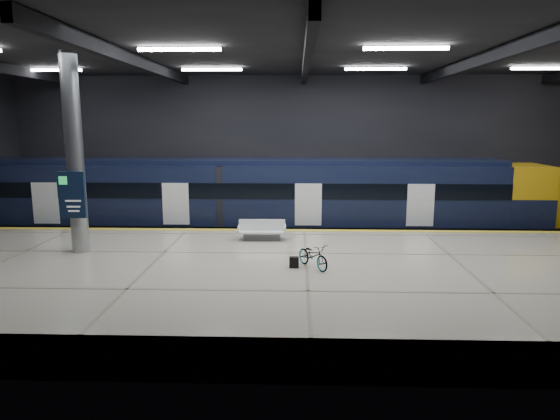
{
  "coord_description": "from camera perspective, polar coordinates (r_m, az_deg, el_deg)",
  "views": [
    {
      "loc": [
        -0.33,
        -18.03,
        5.64
      ],
      "look_at": [
        -0.98,
        1.5,
        2.2
      ],
      "focal_mm": 32.0,
      "sensor_mm": 36.0,
      "label": 1
    }
  ],
  "objects": [
    {
      "name": "safety_strip",
      "position": [
        21.27,
        2.76,
        -2.34
      ],
      "size": [
        30.0,
        0.4,
        0.01
      ],
      "primitive_type": "cube",
      "color": "yellow",
      "rests_on": "platform"
    },
    {
      "name": "ground",
      "position": [
        18.89,
        2.85,
        -7.4
      ],
      "size": [
        30.0,
        30.0,
        0.0
      ],
      "primitive_type": "plane",
      "color": "black",
      "rests_on": "ground"
    },
    {
      "name": "platform",
      "position": [
        16.34,
        3.01,
        -8.17
      ],
      "size": [
        30.0,
        11.0,
        1.1
      ],
      "primitive_type": "cube",
      "color": "#BEB5A0",
      "rests_on": "ground"
    },
    {
      "name": "bench",
      "position": [
        19.51,
        -2.06,
        -2.61
      ],
      "size": [
        1.87,
        0.8,
        0.82
      ],
      "rotation": [
        0.0,
        0.0,
        0.02
      ],
      "color": "#595B60",
      "rests_on": "platform"
    },
    {
      "name": "rails",
      "position": [
        24.18,
        2.65,
        -3.32
      ],
      "size": [
        30.0,
        1.52,
        0.16
      ],
      "color": "gray",
      "rests_on": "ground"
    },
    {
      "name": "room_shell",
      "position": [
        18.03,
        3.01,
        10.23
      ],
      "size": [
        30.1,
        16.1,
        8.05
      ],
      "color": "black",
      "rests_on": "ground"
    },
    {
      "name": "train",
      "position": [
        23.8,
        0.27,
        1.33
      ],
      "size": [
        29.4,
        2.84,
        3.79
      ],
      "color": "black",
      "rests_on": "ground"
    },
    {
      "name": "info_column",
      "position": [
        18.69,
        -22.44,
        5.62
      ],
      "size": [
        0.9,
        0.78,
        6.9
      ],
      "color": "#9EA0A5",
      "rests_on": "platform"
    },
    {
      "name": "bicycle",
      "position": [
        15.8,
        3.81,
        -5.22
      ],
      "size": [
        1.28,
        1.57,
        0.8
      ],
      "primitive_type": "imported",
      "rotation": [
        0.0,
        0.0,
        0.58
      ],
      "color": "#99999E",
      "rests_on": "platform"
    },
    {
      "name": "pannier_bag",
      "position": [
        15.86,
        1.62,
        -5.99
      ],
      "size": [
        0.3,
        0.18,
        0.35
      ],
      "primitive_type": "cube",
      "rotation": [
        0.0,
        0.0,
        0.01
      ],
      "color": "black",
      "rests_on": "platform"
    }
  ]
}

